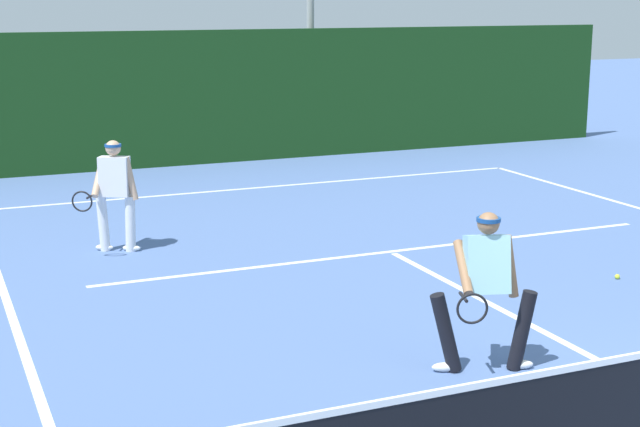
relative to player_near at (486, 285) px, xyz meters
The scene contains 7 objects.
court_line_baseline_far 9.61m from the player_near, 82.67° to the left, with size 10.60×0.10×0.01m, color white.
court_line_service 4.56m from the player_near, 74.20° to the left, with size 8.64×0.10×0.01m, color white.
court_line_centre 1.80m from the player_near, 39.36° to the left, with size 0.10×6.40×0.01m, color white.
player_near is the anchor object (origin of this frame).
player_far 6.37m from the player_near, 111.94° to the left, with size 0.98×0.82×1.61m.
tennis_ball 3.93m from the player_near, 30.43° to the left, with size 0.07×0.07×0.07m, color #D1E033.
back_fence_windscreen 12.58m from the player_near, 84.43° to the left, with size 19.94×0.12×2.89m, color #163B15.
Camera 1 is at (-6.12, -5.17, 3.57)m, focal length 53.14 mm.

